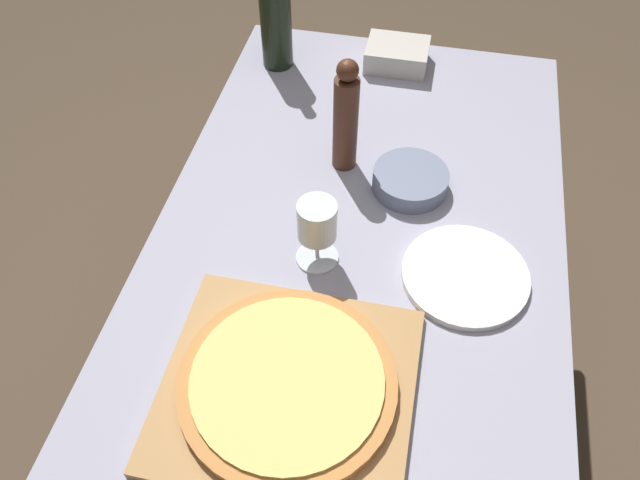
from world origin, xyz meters
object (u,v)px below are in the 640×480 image
(wine_bottle, at_px, (275,14))
(small_bowl, at_px, (410,180))
(wine_glass, at_px, (317,224))
(pepper_mill, at_px, (346,118))
(pizza, at_px, (287,382))

(wine_bottle, xyz_separation_m, small_bowl, (0.37, -0.37, -0.12))
(wine_bottle, bearing_deg, wine_glass, -69.01)
(pepper_mill, height_order, wine_glass, pepper_mill)
(pizza, relative_size, wine_bottle, 1.06)
(pizza, distance_m, wine_glass, 0.28)
(wine_bottle, bearing_deg, small_bowl, -44.53)
(wine_glass, height_order, small_bowl, wine_glass)
(pizza, height_order, wine_glass, wine_glass)
(wine_glass, bearing_deg, pizza, -87.79)
(wine_bottle, bearing_deg, pepper_mill, -54.92)
(wine_bottle, xyz_separation_m, wine_glass, (0.23, -0.59, -0.04))
(pizza, relative_size, small_bowl, 2.24)
(pizza, xyz_separation_m, pepper_mill, (-0.01, 0.54, 0.09))
(pizza, bearing_deg, wine_glass, 92.21)
(pepper_mill, height_order, small_bowl, pepper_mill)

